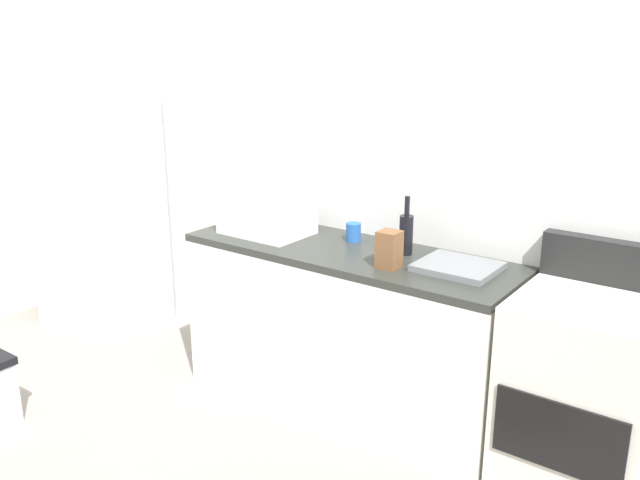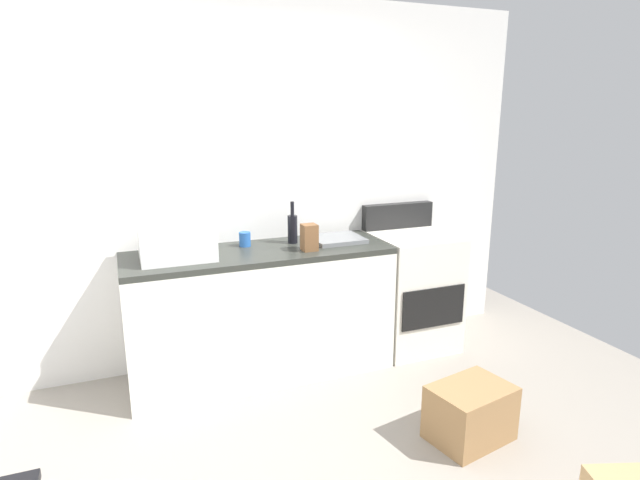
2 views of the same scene
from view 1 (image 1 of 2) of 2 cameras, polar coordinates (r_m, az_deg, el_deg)
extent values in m
cube|color=silver|center=(3.81, 1.70, 7.03)|extent=(5.00, 0.10, 2.60)
cube|color=silver|center=(3.62, 2.34, -7.91)|extent=(1.80, 0.60, 0.86)
cube|color=#2D302B|center=(3.46, 2.43, -1.12)|extent=(1.80, 0.60, 0.04)
cube|color=silver|center=(4.86, -18.42, 2.28)|extent=(0.68, 0.66, 1.60)
cube|color=silver|center=(3.18, 21.35, -12.48)|extent=(0.60, 0.60, 0.90)
cube|color=black|center=(2.93, 19.62, -15.53)|extent=(0.52, 0.02, 0.30)
cube|color=black|center=(3.20, 23.64, -1.78)|extent=(0.60, 0.08, 0.20)
cube|color=white|center=(3.72, -4.58, 2.58)|extent=(0.46, 0.34, 0.27)
cube|color=slate|center=(3.21, 11.68, -2.24)|extent=(0.36, 0.32, 0.03)
cylinder|color=black|center=(3.38, 7.35, 0.42)|extent=(0.07, 0.07, 0.20)
cylinder|color=black|center=(3.34, 7.44, 2.89)|extent=(0.03, 0.03, 0.10)
cylinder|color=#2659A5|center=(3.59, 2.87, 0.67)|extent=(0.08, 0.08, 0.10)
cube|color=brown|center=(3.17, 5.91, -0.82)|extent=(0.10, 0.10, 0.18)
camera|label=2|loc=(2.76, -65.69, 4.47)|focal=29.05mm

